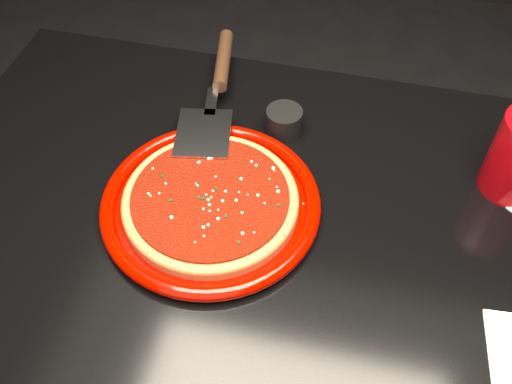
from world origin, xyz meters
TOP-DOWN VIEW (x-y plane):
  - table at (0.00, 0.00)m, footprint 1.20×0.80m
  - plate at (-0.15, 0.05)m, footprint 0.38×0.38m
  - pizza_crust at (-0.15, 0.05)m, footprint 0.30×0.30m
  - pizza_crust_rim at (-0.15, 0.05)m, footprint 0.30×0.30m
  - pizza_sauce at (-0.15, 0.05)m, footprint 0.27×0.27m
  - parmesan_dusting at (-0.15, 0.05)m, footprint 0.22×0.22m
  - basil_flecks at (-0.15, 0.05)m, footprint 0.20×0.20m
  - pizza_server at (-0.20, 0.25)m, footprint 0.17×0.37m
  - ramekin at (-0.08, 0.23)m, footprint 0.07×0.07m

SIDE VIEW (x-z plane):
  - table at x=0.00m, z-range 0.00..0.75m
  - plate at x=-0.15m, z-range 0.75..0.77m
  - pizza_crust at x=-0.15m, z-range 0.76..0.77m
  - pizza_crust_rim at x=-0.15m, z-range 0.76..0.78m
  - ramekin at x=-0.08m, z-range 0.75..0.79m
  - pizza_sauce at x=-0.15m, z-range 0.77..0.78m
  - basil_flecks at x=-0.15m, z-range 0.78..0.78m
  - parmesan_dusting at x=-0.15m, z-range 0.78..0.79m
  - pizza_server at x=-0.20m, z-range 0.78..0.81m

